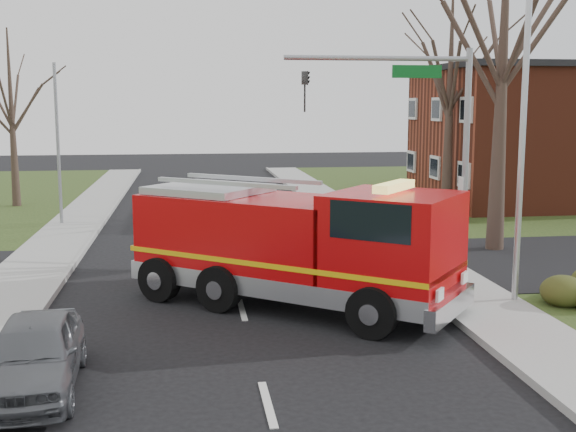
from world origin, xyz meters
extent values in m
plane|color=black|center=(0.00, 0.00, 0.00)|extent=(120.00, 120.00, 0.00)
cube|color=gray|center=(6.20, 0.00, 0.07)|extent=(2.40, 80.00, 0.15)
cube|color=maroon|center=(19.00, 18.00, 3.50)|extent=(15.00, 10.00, 7.00)
cube|color=silver|center=(11.45, 18.00, 2.00)|extent=(0.12, 1.40, 1.20)
cube|color=#571417|center=(10.50, 12.50, 0.90)|extent=(0.12, 2.00, 1.00)
cylinder|color=gray|center=(10.50, 11.70, 0.45)|extent=(0.08, 0.08, 0.90)
cylinder|color=gray|center=(10.50, 13.30, 0.45)|extent=(0.08, 0.08, 0.90)
cone|color=#372820|center=(9.50, 6.00, 6.00)|extent=(0.64, 0.64, 12.00)
cone|color=#372820|center=(11.00, 15.00, 5.25)|extent=(0.56, 0.56, 10.50)
cone|color=#372820|center=(-10.00, 20.00, 4.50)|extent=(0.44, 0.44, 9.00)
cylinder|color=gray|center=(6.50, 1.50, 3.40)|extent=(0.18, 0.18, 6.80)
cylinder|color=gray|center=(3.90, 1.50, 6.50)|extent=(5.20, 0.14, 0.14)
cube|color=#0C591E|center=(5.00, 1.50, 6.15)|extent=(1.40, 0.06, 0.35)
imported|color=black|center=(1.90, 1.50, 6.15)|extent=(0.22, 0.18, 1.10)
cylinder|color=#B7BABF|center=(7.20, -0.50, 4.20)|extent=(0.16, 0.16, 8.40)
cylinder|color=gray|center=(-6.80, 14.00, 3.50)|extent=(0.14, 0.14, 7.00)
cube|color=#B7080A|center=(0.29, 1.06, 1.69)|extent=(6.21, 5.74, 2.29)
cube|color=#B7080A|center=(3.55, -1.50, 1.85)|extent=(3.98, 3.98, 2.62)
cube|color=#B7BABF|center=(1.32, 0.25, 0.76)|extent=(8.46, 7.51, 0.49)
cube|color=#E5B20C|center=(1.32, 0.25, 1.36)|extent=(8.46, 7.51, 0.13)
cube|color=black|center=(4.49, -2.25, 2.67)|extent=(1.65, 2.06, 0.93)
cube|color=#E5D866|center=(3.55, -1.50, 3.33)|extent=(1.38, 1.61, 0.20)
cylinder|color=black|center=(2.76, -2.69, 0.60)|extent=(1.18, 1.04, 1.20)
cylinder|color=black|center=(4.51, -0.46, 0.60)|extent=(1.18, 1.04, 1.20)
cylinder|color=black|center=(-2.13, 1.16, 0.60)|extent=(1.18, 1.04, 1.20)
cylinder|color=black|center=(-0.38, 3.39, 0.60)|extent=(1.18, 1.04, 1.20)
imported|color=#55575C|center=(-4.20, -4.76, 0.70)|extent=(1.85, 4.17, 1.40)
camera|label=1|loc=(-1.32, -18.04, 5.26)|focal=45.00mm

